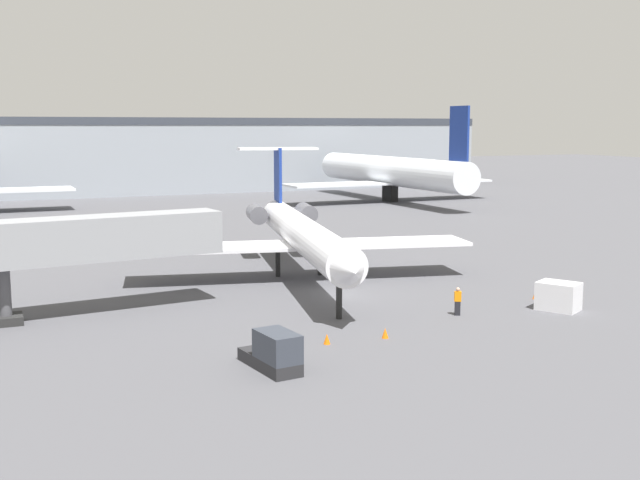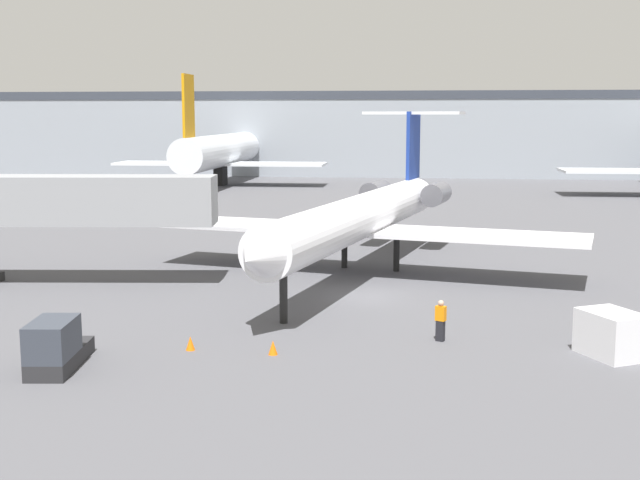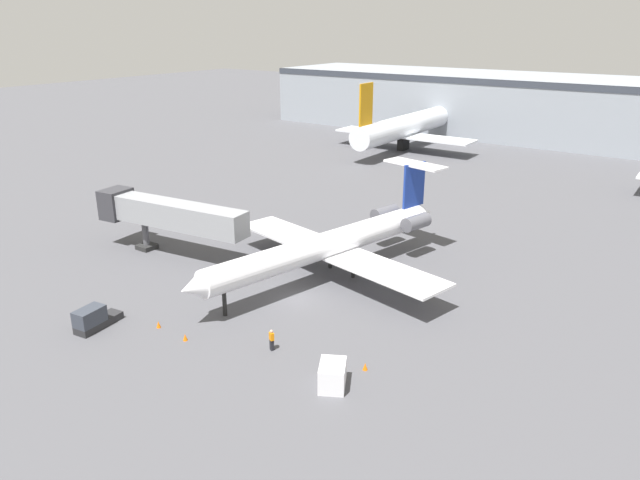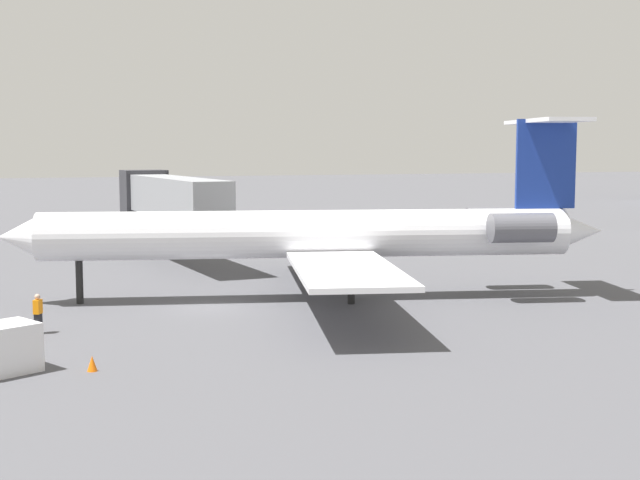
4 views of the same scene
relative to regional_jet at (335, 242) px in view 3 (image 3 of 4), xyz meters
The scene contains 11 objects.
ground_plane 7.21m from the regional_jet, 89.69° to the right, with size 400.00×400.00×0.10m, color #4C4C51.
regional_jet is the anchor object (origin of this frame).
jet_bridge 18.65m from the regional_jet, 162.86° to the right, with size 18.12×4.94×6.15m.
ground_crew_marshaller 15.23m from the regional_jet, 74.34° to the right, with size 0.47×0.41×1.69m.
baggage_tug_lead 22.42m from the regional_jet, 115.77° to the right, with size 1.88×4.14×1.90m.
cargo_container_uld 19.11m from the regional_jet, 56.55° to the right, with size 2.67×2.93×1.72m.
traffic_cone_near 17.26m from the regional_jet, 48.79° to the right, with size 0.36×0.36×0.55m.
traffic_cone_mid 18.18m from the regional_jet, 108.31° to the right, with size 0.36×0.36×0.55m.
traffic_cone_far 17.64m from the regional_jet, 97.70° to the right, with size 0.36×0.36×0.55m.
terminal_building 86.01m from the regional_jet, 89.98° to the left, with size 131.34×25.26×12.53m.
parked_airliner_west_end 62.12m from the regional_jet, 111.79° to the left, with size 27.38×32.59×13.57m.
Camera 3 is at (29.65, -38.20, 23.12)m, focal length 33.65 mm.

